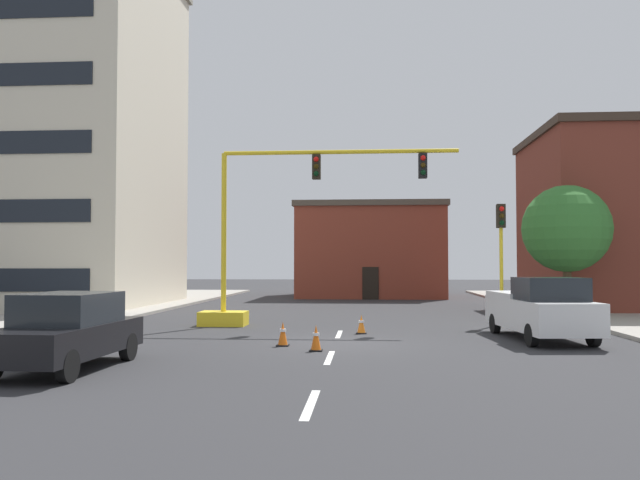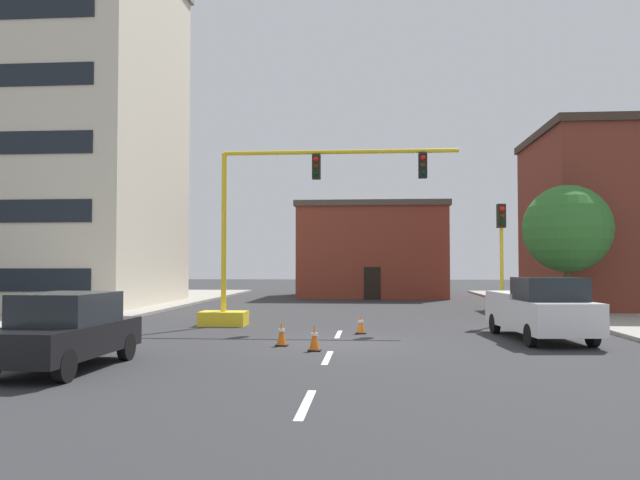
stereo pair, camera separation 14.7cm
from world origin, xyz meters
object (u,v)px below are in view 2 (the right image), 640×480
sedan_black_near_left (65,330)px  traffic_cone_roadside_b (282,334)px  traffic_light_pole_right (502,236)px  traffic_cone_roadside_c (314,338)px  traffic_cone_roadside_a (361,324)px  traffic_signal_gantry (257,267)px  pickup_truck_white (540,309)px  tree_right_mid (567,229)px

sedan_black_near_left → traffic_cone_roadside_b: size_ratio=6.37×
traffic_light_pole_right → sedan_black_near_left: 17.25m
traffic_cone_roadside_c → traffic_cone_roadside_a: bearing=75.1°
traffic_signal_gantry → traffic_cone_roadside_b: bearing=-73.4°
traffic_signal_gantry → traffic_light_pole_right: traffic_signal_gantry is taller
traffic_light_pole_right → traffic_cone_roadside_a: bearing=-145.0°
pickup_truck_white → sedan_black_near_left: bearing=-151.4°
traffic_cone_roadside_b → sedan_black_near_left: bearing=-133.6°
traffic_signal_gantry → traffic_cone_roadside_c: bearing=-67.9°
sedan_black_near_left → traffic_cone_roadside_b: sedan_black_near_left is taller
traffic_cone_roadside_b → traffic_cone_roadside_c: bearing=-43.9°
traffic_light_pole_right → traffic_cone_roadside_a: size_ratio=7.31×
traffic_cone_roadside_a → traffic_cone_roadside_c: bearing=-104.9°
pickup_truck_white → traffic_cone_roadside_c: (-6.89, -3.16, -0.62)m
traffic_light_pole_right → traffic_cone_roadside_a: (-5.56, -3.89, -3.21)m
tree_right_mid → pickup_truck_white: 9.09m
tree_right_mid → pickup_truck_white: bearing=-112.2°
traffic_signal_gantry → traffic_cone_roadside_c: traffic_signal_gantry is taller
traffic_signal_gantry → pickup_truck_white: traffic_signal_gantry is taller
traffic_signal_gantry → tree_right_mid: (13.00, 4.09, 1.64)m
tree_right_mid → sedan_black_near_left: 21.59m
traffic_cone_roadside_c → pickup_truck_white: bearing=24.6°
traffic_cone_roadside_a → pickup_truck_white: bearing=-13.4°
sedan_black_near_left → traffic_signal_gantry: bearing=76.5°
traffic_cone_roadside_a → sedan_black_near_left: bearing=-129.4°
traffic_signal_gantry → tree_right_mid: bearing=17.5°
tree_right_mid → pickup_truck_white: size_ratio=1.05×
traffic_signal_gantry → traffic_cone_roadside_b: traffic_signal_gantry is taller
tree_right_mid → traffic_cone_roadside_c: tree_right_mid is taller
tree_right_mid → traffic_cone_roadside_b: bearing=-137.9°
tree_right_mid → traffic_cone_roadside_b: 15.50m
traffic_cone_roadside_a → traffic_cone_roadside_c: size_ratio=0.91×
pickup_truck_white → traffic_cone_roadside_c: pickup_truck_white is taller
traffic_light_pole_right → sedan_black_near_left: size_ratio=1.05×
pickup_truck_white → tree_right_mid: bearing=67.8°
traffic_light_pole_right → traffic_cone_roadside_b: (-7.82, -7.38, -3.18)m
traffic_light_pole_right → pickup_truck_white: size_ratio=0.86×
sedan_black_near_left → pickup_truck_white: bearing=28.6°
traffic_cone_roadside_b → traffic_cone_roadside_c: 1.47m
tree_right_mid → traffic_cone_roadside_b: tree_right_mid is taller
traffic_signal_gantry → traffic_light_pole_right: bearing=8.1°
traffic_signal_gantry → traffic_cone_roadside_a: (4.06, -2.52, -1.98)m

